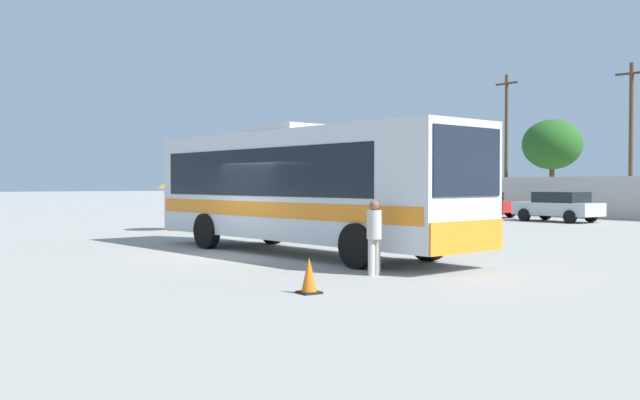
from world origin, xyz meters
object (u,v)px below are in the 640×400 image
at_px(coach_bus_silver_orange, 301,184).
at_px(vendor_umbrella_near_gate_orange, 180,184).
at_px(utility_pole_near, 631,137).
at_px(utility_pole_far, 506,141).
at_px(attendant_by_bus_door, 374,233).
at_px(traffic_cone_on_apron, 309,276).
at_px(roadside_tree_left, 552,145).
at_px(parked_car_second_silver, 558,206).
at_px(parked_car_leftmost_red, 479,203).

bearing_deg(coach_bus_silver_orange, vendor_umbrella_near_gate_orange, 176.16).
relative_size(utility_pole_near, utility_pole_far, 0.94).
height_order(vendor_umbrella_near_gate_orange, utility_pole_far, utility_pole_far).
distance_m(coach_bus_silver_orange, attendant_by_bus_door, 5.02).
bearing_deg(attendant_by_bus_door, coach_bus_silver_orange, 166.71).
xyz_separation_m(utility_pole_far, traffic_cone_on_apron, (22.29, -30.01, -4.53)).
bearing_deg(roadside_tree_left, traffic_cone_on_apron, -58.23).
height_order(roadside_tree_left, traffic_cone_on_apron, roadside_tree_left).
bearing_deg(coach_bus_silver_orange, attendant_by_bus_door, -13.29).
xyz_separation_m(coach_bus_silver_orange, parked_car_second_silver, (-6.26, 19.09, -1.11)).
bearing_deg(attendant_by_bus_door, parked_car_second_silver, 118.64).
bearing_deg(utility_pole_far, coach_bus_silver_orange, -58.46).
bearing_deg(coach_bus_silver_orange, parked_car_second_silver, 108.16).
bearing_deg(attendant_by_bus_door, vendor_umbrella_near_gate_orange, 173.17).
height_order(vendor_umbrella_near_gate_orange, utility_pole_near, utility_pole_near).
bearing_deg(parked_car_leftmost_red, attendant_by_bus_door, -50.85).
height_order(coach_bus_silver_orange, attendant_by_bus_door, coach_bus_silver_orange).
bearing_deg(utility_pole_far, roadside_tree_left, 4.68).
bearing_deg(roadside_tree_left, attendant_by_bus_door, -57.90).
bearing_deg(utility_pole_near, attendant_by_bus_door, -66.84).
bearing_deg(parked_car_second_silver, coach_bus_silver_orange, -71.84).
bearing_deg(parked_car_leftmost_red, utility_pole_near, 53.05).
bearing_deg(roadside_tree_left, parked_car_second_silver, -49.90).
height_order(parked_car_second_silver, traffic_cone_on_apron, parked_car_second_silver).
xyz_separation_m(parked_car_leftmost_red, roadside_tree_left, (-0.66, 7.20, 3.63)).
relative_size(parked_car_leftmost_red, roadside_tree_left, 0.78).
height_order(coach_bus_silver_orange, parked_car_second_silver, coach_bus_silver_orange).
bearing_deg(roadside_tree_left, coach_bus_silver_orange, -64.60).
bearing_deg(parked_car_leftmost_red, utility_pole_far, 121.24).
distance_m(parked_car_leftmost_red, traffic_cone_on_apron, 29.34).
bearing_deg(parked_car_leftmost_red, parked_car_second_silver, -4.27).
bearing_deg(parked_car_second_silver, roadside_tree_left, 130.10).
relative_size(parked_car_leftmost_red, parked_car_second_silver, 1.07).
distance_m(utility_pole_near, utility_pole_far, 9.29).
bearing_deg(vendor_umbrella_near_gate_orange, roadside_tree_left, 94.58).
bearing_deg(attendant_by_bus_door, utility_pole_far, 127.31).
height_order(coach_bus_silver_orange, traffic_cone_on_apron, coach_bus_silver_orange).
height_order(parked_car_leftmost_red, utility_pole_far, utility_pole_far).
relative_size(roadside_tree_left, traffic_cone_on_apron, 9.40).
height_order(coach_bus_silver_orange, utility_pole_far, utility_pole_far).
bearing_deg(traffic_cone_on_apron, vendor_umbrella_near_gate_orange, 165.60).
xyz_separation_m(coach_bus_silver_orange, vendor_umbrella_near_gate_orange, (-10.61, 0.71, 0.02)).
height_order(utility_pole_near, roadside_tree_left, utility_pole_near).
bearing_deg(roadside_tree_left, utility_pole_far, -175.32).
bearing_deg(vendor_umbrella_near_gate_orange, coach_bus_silver_orange, -3.84).
relative_size(coach_bus_silver_orange, utility_pole_far, 1.22).
xyz_separation_m(utility_pole_near, utility_pole_far, (-9.28, 0.15, 0.27)).
height_order(parked_car_second_silver, utility_pole_near, utility_pole_near).
xyz_separation_m(vendor_umbrella_near_gate_orange, parked_car_second_silver, (4.34, 18.38, -1.13)).
relative_size(coach_bus_silver_orange, utility_pole_near, 1.30).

